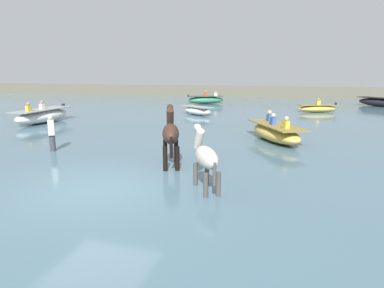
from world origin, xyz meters
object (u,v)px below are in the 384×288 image
horse_lead_dark_bay (171,135)px  horse_trailing_pinto (206,158)px  boat_near_starboard (197,111)px  boat_distant_west (43,116)px  person_onlooker_left (52,135)px  boat_far_offshore (318,108)px  boat_distant_east (206,100)px  boat_far_inshore (276,133)px  boat_mid_channel (379,102)px

horse_lead_dark_bay → horse_trailing_pinto: (1.54, -1.84, -0.17)m
boat_near_starboard → boat_distant_west: 9.57m
person_onlooker_left → boat_distant_west: bearing=131.8°
boat_near_starboard → person_onlooker_left: person_onlooker_left is taller
boat_far_offshore → horse_trailing_pinto: bearing=-102.4°
boat_near_starboard → boat_distant_east: boat_distant_east is taller
horse_trailing_pinto → boat_far_inshore: size_ratio=0.48×
boat_near_starboard → boat_distant_west: (-7.58, -5.84, 0.11)m
horse_trailing_pinto → boat_far_offshore: 18.47m
boat_far_offshore → boat_distant_west: boat_distant_west is taller
boat_near_starboard → boat_distant_east: 8.15m
boat_far_inshore → boat_distant_east: boat_distant_east is taller
boat_mid_channel → boat_distant_east: bearing=-173.2°
horse_lead_dark_bay → person_onlooker_left: bearing=172.6°
boat_near_starboard → boat_far_offshore: 8.84m
person_onlooker_left → boat_mid_channel: bearing=53.9°
boat_distant_east → horse_lead_dark_bay: bearing=-79.4°
boat_near_starboard → boat_mid_channel: bearing=36.3°
horse_trailing_pinto → boat_near_starboard: horse_trailing_pinto is taller
boat_near_starboard → horse_trailing_pinto: bearing=-74.3°
horse_trailing_pinto → boat_near_starboard: size_ratio=0.69×
boat_distant_west → person_onlooker_left: (5.23, -5.85, 0.20)m
boat_near_starboard → person_onlooker_left: (-2.34, -11.69, 0.31)m
boat_distant_east → boat_mid_channel: boat_distant_east is taller
boat_far_inshore → boat_distant_west: (-13.00, 1.75, 0.04)m
horse_trailing_pinto → boat_distant_west: horse_trailing_pinto is taller
boat_distant_east → boat_mid_channel: size_ratio=1.01×
boat_distant_east → boat_near_starboard: bearing=-80.4°
boat_distant_west → boat_near_starboard: bearing=37.6°
horse_trailing_pinto → boat_mid_channel: bearing=68.7°
boat_distant_east → boat_distant_west: bearing=-114.1°
horse_lead_dark_bay → boat_mid_channel: bearing=63.8°
person_onlooker_left → horse_lead_dark_bay: bearing=-7.4°
horse_lead_dark_bay → boat_distant_east: (-3.81, 20.36, -0.61)m
horse_lead_dark_bay → boat_far_inshore: horse_lead_dark_bay is taller
boat_far_offshore → person_onlooker_left: size_ratio=1.80×
boat_distant_east → person_onlooker_left: person_onlooker_left is taller
horse_lead_dark_bay → boat_far_offshore: size_ratio=0.71×
boat_near_starboard → boat_distant_west: size_ratio=0.65×
horse_trailing_pinto → boat_near_starboard: bearing=105.7°
boat_distant_east → horse_trailing_pinto: bearing=-76.5°
horse_lead_dark_bay → boat_near_starboard: size_ratio=0.80×
boat_near_starboard → boat_distant_west: boat_distant_west is taller
boat_near_starboard → horse_lead_dark_bay: bearing=-78.8°
boat_far_inshore → boat_far_offshore: bearing=77.5°
horse_lead_dark_bay → boat_far_offshore: (5.51, 16.19, -0.69)m
boat_distant_west → person_onlooker_left: size_ratio=2.48×
horse_trailing_pinto → boat_far_offshore: size_ratio=0.61×
boat_far_inshore → person_onlooker_left: 8.78m
boat_distant_east → boat_mid_channel: bearing=6.8°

